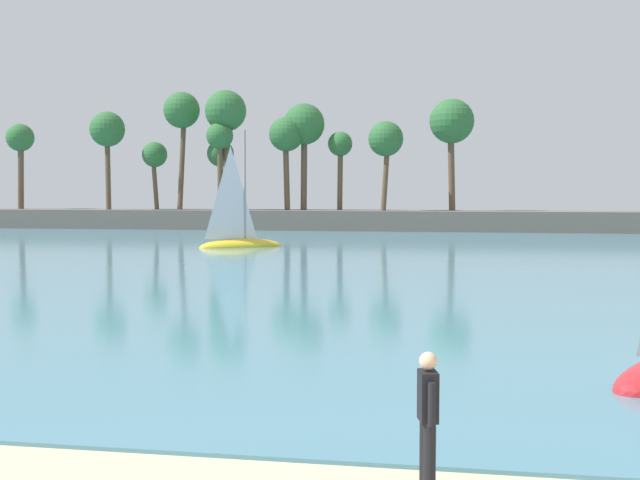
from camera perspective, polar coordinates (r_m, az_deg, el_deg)
name	(u,v)px	position (r m, az deg, el deg)	size (l,w,h in m)	color
sea	(409,238)	(62.57, 6.09, 0.13)	(220.00, 103.74, 0.06)	teal
palm_headland	(382,191)	(74.63, 4.26, 3.35)	(86.58, 6.00, 12.68)	#605B54
person_at_waterline	(428,418)	(9.98, 7.33, -11.89)	(0.27, 0.54, 1.67)	black
sailboat_toward_headland	(239,236)	(52.02, -5.52, 0.29)	(5.30, 4.39, 7.75)	yellow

